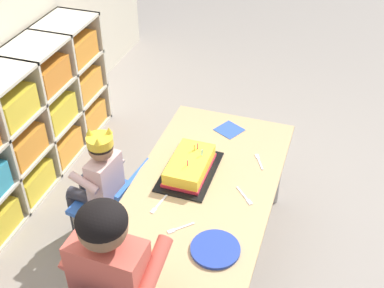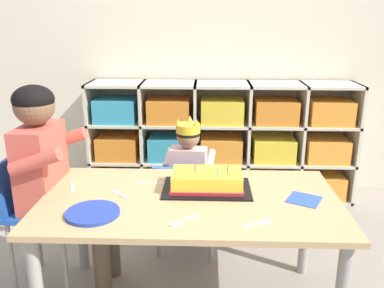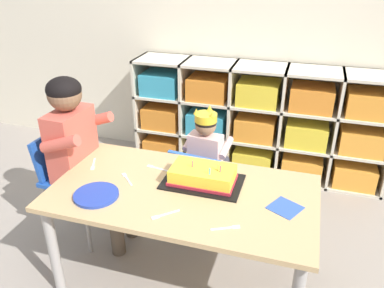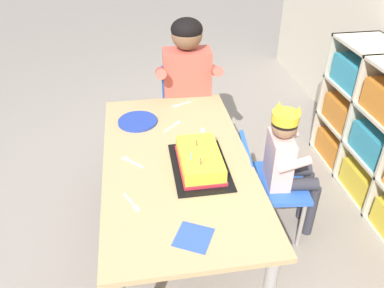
% 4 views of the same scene
% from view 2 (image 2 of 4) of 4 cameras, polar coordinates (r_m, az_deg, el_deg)
% --- Properties ---
extents(classroom_back_wall, '(5.16, 0.10, 2.85)m').
position_cam_2_polar(classroom_back_wall, '(3.23, 0.90, 18.52)').
color(classroom_back_wall, beige).
rests_on(classroom_back_wall, ground).
extents(storage_cubby_shelf, '(2.00, 0.34, 0.89)m').
position_cam_2_polar(storage_cubby_shelf, '(3.14, 4.09, -0.15)').
color(storage_cubby_shelf, beige).
rests_on(storage_cubby_shelf, ground).
extents(activity_table, '(1.34, 0.72, 0.58)m').
position_cam_2_polar(activity_table, '(1.88, -0.29, -9.55)').
color(activity_table, tan).
rests_on(activity_table, ground).
extents(classroom_chair_blue, '(0.41, 0.40, 0.58)m').
position_cam_2_polar(classroom_chair_blue, '(2.39, -0.74, -7.47)').
color(classroom_chair_blue, blue).
rests_on(classroom_chair_blue, ground).
extents(child_with_crown, '(0.31, 0.32, 0.81)m').
position_cam_2_polar(child_with_crown, '(2.43, -0.36, -3.21)').
color(child_with_crown, beige).
rests_on(child_with_crown, ground).
extents(classroom_chair_adult_side, '(0.36, 0.36, 0.69)m').
position_cam_2_polar(classroom_chair_adult_side, '(2.23, -21.00, -8.13)').
color(classroom_chair_adult_side, '#1E4CA8').
rests_on(classroom_chair_adult_side, ground).
extents(adult_helper_seated, '(0.44, 0.41, 1.06)m').
position_cam_2_polar(adult_helper_seated, '(2.10, -18.84, -3.03)').
color(adult_helper_seated, '#D15647').
rests_on(adult_helper_seated, ground).
extents(birthday_cake_on_tray, '(0.41, 0.26, 0.12)m').
position_cam_2_polar(birthday_cake_on_tray, '(1.93, 2.09, -5.31)').
color(birthday_cake_on_tray, black).
rests_on(birthday_cake_on_tray, activity_table).
extents(paper_plate_stack, '(0.22, 0.22, 0.01)m').
position_cam_2_polar(paper_plate_stack, '(1.75, -13.75, -9.35)').
color(paper_plate_stack, '#233DA3').
rests_on(paper_plate_stack, activity_table).
extents(paper_napkin_square, '(0.18, 0.18, 0.00)m').
position_cam_2_polar(paper_napkin_square, '(1.90, 15.40, -7.47)').
color(paper_napkin_square, '#3356B7').
rests_on(paper_napkin_square, activity_table).
extents(fork_near_child_seat, '(0.14, 0.04, 0.00)m').
position_cam_2_polar(fork_near_child_seat, '(2.02, -6.09, -5.37)').
color(fork_near_child_seat, white).
rests_on(fork_near_child_seat, activity_table).
extents(fork_beside_plate_stack, '(0.13, 0.07, 0.00)m').
position_cam_2_polar(fork_beside_plate_stack, '(1.66, 9.31, -10.87)').
color(fork_beside_plate_stack, white).
rests_on(fork_beside_plate_stack, activity_table).
extents(fork_at_table_front_edge, '(0.07, 0.13, 0.00)m').
position_cam_2_polar(fork_at_table_front_edge, '(2.04, -16.45, -5.82)').
color(fork_at_table_front_edge, white).
rests_on(fork_at_table_front_edge, activity_table).
extents(fork_scattered_mid_table, '(0.11, 0.11, 0.00)m').
position_cam_2_polar(fork_scattered_mid_table, '(1.91, -10.09, -7.00)').
color(fork_scattered_mid_table, white).
rests_on(fork_scattered_mid_table, activity_table).
extents(fork_by_napkin, '(0.11, 0.11, 0.00)m').
position_cam_2_polar(fork_by_napkin, '(1.65, -1.31, -10.73)').
color(fork_by_napkin, white).
rests_on(fork_by_napkin, activity_table).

